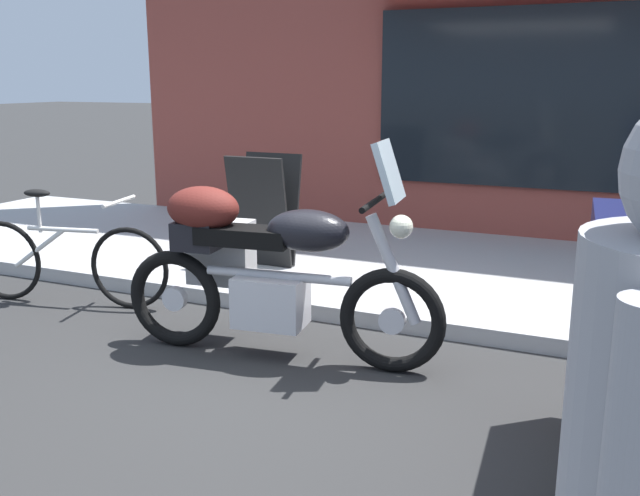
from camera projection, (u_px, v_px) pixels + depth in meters
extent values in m
plane|color=#2B2B2B|center=(297.00, 382.00, 4.18)|extent=(80.00, 80.00, 0.00)
torus|color=black|center=(392.00, 321.00, 4.27)|extent=(0.66, 0.16, 0.65)
cylinder|color=silver|center=(392.00, 321.00, 4.27)|extent=(0.17, 0.08, 0.16)
torus|color=black|center=(175.00, 299.00, 4.69)|extent=(0.66, 0.16, 0.65)
cylinder|color=silver|center=(175.00, 299.00, 4.69)|extent=(0.17, 0.08, 0.16)
cube|color=silver|center=(271.00, 301.00, 4.48)|extent=(0.47, 0.35, 0.32)
cylinder|color=silver|center=(278.00, 276.00, 4.43)|extent=(0.95, 0.17, 0.06)
ellipsoid|color=black|center=(308.00, 231.00, 4.30)|extent=(0.55, 0.34, 0.26)
cube|color=black|center=(244.00, 236.00, 4.43)|extent=(0.62, 0.31, 0.11)
cube|color=black|center=(197.00, 236.00, 4.54)|extent=(0.30, 0.25, 0.18)
cylinder|color=silver|center=(393.00, 269.00, 4.19)|extent=(0.35, 0.11, 0.67)
cylinder|color=black|center=(375.00, 202.00, 4.13)|extent=(0.11, 0.62, 0.04)
cube|color=silver|center=(389.00, 171.00, 4.07)|extent=(0.18, 0.33, 0.35)
sphere|color=#EAEACC|center=(401.00, 227.00, 4.12)|extent=(0.14, 0.14, 0.14)
cube|color=#B9B9B9|center=(221.00, 252.00, 4.78)|extent=(0.46, 0.25, 0.44)
cube|color=black|center=(229.00, 248.00, 4.88)|extent=(0.37, 0.06, 0.03)
ellipsoid|color=#591E19|center=(203.00, 208.00, 4.48)|extent=(0.51, 0.37, 0.28)
torus|color=black|center=(129.00, 268.00, 5.46)|extent=(0.64, 0.17, 0.65)
torus|color=black|center=(5.00, 261.00, 5.68)|extent=(0.64, 0.17, 0.65)
cylinder|color=silver|center=(63.00, 230.00, 5.50)|extent=(0.59, 0.15, 0.04)
cylinder|color=silver|center=(40.00, 248.00, 5.59)|extent=(0.46, 0.13, 0.34)
cylinder|color=silver|center=(39.00, 213.00, 5.52)|extent=(0.03, 0.03, 0.30)
ellipsoid|color=black|center=(37.00, 193.00, 5.48)|extent=(0.24, 0.14, 0.06)
cylinder|color=silver|center=(119.00, 201.00, 5.35)|extent=(0.12, 0.48, 0.03)
cylinder|color=#9E9EA3|center=(636.00, 487.00, 0.99)|extent=(0.10, 0.10, 0.54)
cube|color=black|center=(258.00, 212.00, 6.16)|extent=(0.55, 0.20, 0.98)
cube|color=black|center=(270.00, 208.00, 6.35)|extent=(0.55, 0.20, 0.98)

